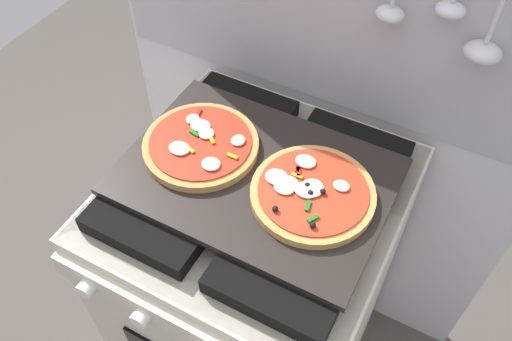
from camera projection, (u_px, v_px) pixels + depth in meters
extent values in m
cube|color=silver|center=(317.00, 122.00, 1.36)|extent=(1.10, 0.03, 1.55)
ellipsoid|color=silver|center=(390.00, 14.00, 1.00)|extent=(0.06, 0.05, 0.03)
ellipsoid|color=silver|center=(450.00, 10.00, 0.94)|extent=(0.05, 0.05, 0.03)
ellipsoid|color=silver|center=(482.00, 53.00, 0.96)|extent=(0.07, 0.06, 0.04)
cube|color=beige|center=(256.00, 288.00, 1.43)|extent=(0.60, 0.60, 0.86)
cube|color=black|center=(256.00, 193.00, 1.11)|extent=(0.59, 0.59, 0.01)
cube|color=black|center=(199.00, 161.00, 1.13)|extent=(0.24, 0.51, 0.04)
cube|color=black|center=(318.00, 211.00, 1.05)|extent=(0.24, 0.51, 0.04)
cube|color=beige|center=(177.00, 326.00, 0.97)|extent=(0.58, 0.02, 0.07)
cylinder|color=silver|center=(86.00, 289.00, 1.02)|extent=(0.04, 0.02, 0.04)
cylinder|color=silver|center=(140.00, 319.00, 0.98)|extent=(0.04, 0.02, 0.04)
cube|color=black|center=(256.00, 176.00, 1.07)|extent=(0.54, 0.38, 0.02)
cylinder|color=#C18947|center=(201.00, 145.00, 1.10)|extent=(0.24, 0.24, 0.02)
cylinder|color=#B72D19|center=(200.00, 142.00, 1.09)|extent=(0.22, 0.22, 0.00)
ellipsoid|color=#F4EACC|center=(238.00, 140.00, 1.09)|extent=(0.03, 0.03, 0.01)
ellipsoid|color=#F4EACC|center=(206.00, 133.00, 1.10)|extent=(0.03, 0.03, 0.01)
ellipsoid|color=#F4EACC|center=(211.00, 164.00, 1.04)|extent=(0.04, 0.04, 0.01)
ellipsoid|color=#F4EACC|center=(179.00, 148.00, 1.07)|extent=(0.05, 0.04, 0.01)
ellipsoid|color=#F4EACC|center=(201.00, 125.00, 1.11)|extent=(0.05, 0.04, 0.01)
ellipsoid|color=#F4EACC|center=(193.00, 119.00, 1.13)|extent=(0.03, 0.03, 0.01)
cube|color=gold|center=(212.00, 140.00, 1.09)|extent=(0.02, 0.02, 0.00)
cube|color=red|center=(198.00, 113.00, 1.14)|extent=(0.01, 0.03, 0.00)
cube|color=red|center=(206.00, 135.00, 1.10)|extent=(0.03, 0.01, 0.00)
cube|color=gold|center=(190.00, 149.00, 1.07)|extent=(0.03, 0.01, 0.00)
cube|color=#19721E|center=(194.00, 133.00, 1.10)|extent=(0.03, 0.01, 0.00)
cube|color=gold|center=(234.00, 155.00, 1.06)|extent=(0.02, 0.01, 0.00)
cylinder|color=tan|center=(313.00, 194.00, 1.02)|extent=(0.24, 0.24, 0.02)
cylinder|color=red|center=(313.00, 190.00, 1.01)|extent=(0.22, 0.22, 0.00)
ellipsoid|color=#F4EACC|center=(306.00, 190.00, 1.00)|extent=(0.05, 0.04, 0.01)
ellipsoid|color=#F4EACC|center=(313.00, 187.00, 1.01)|extent=(0.04, 0.05, 0.01)
ellipsoid|color=#F4EACC|center=(342.00, 186.00, 1.01)|extent=(0.03, 0.03, 0.01)
ellipsoid|color=#F4EACC|center=(277.00, 177.00, 1.02)|extent=(0.05, 0.04, 0.01)
ellipsoid|color=#F4EACC|center=(306.00, 161.00, 1.05)|extent=(0.04, 0.04, 0.01)
ellipsoid|color=#F4EACC|center=(284.00, 187.00, 1.00)|extent=(0.04, 0.04, 0.01)
ellipsoid|color=#F4EACC|center=(290.00, 182.00, 1.01)|extent=(0.03, 0.03, 0.01)
cube|color=#19721E|center=(308.00, 206.00, 0.98)|extent=(0.01, 0.03, 0.00)
sphere|color=black|center=(310.00, 193.00, 0.99)|extent=(0.01, 0.01, 0.01)
sphere|color=black|center=(313.00, 225.00, 0.95)|extent=(0.01, 0.01, 0.01)
cube|color=red|center=(298.00, 168.00, 1.04)|extent=(0.01, 0.03, 0.00)
cube|color=#19721E|center=(313.00, 218.00, 0.96)|extent=(0.02, 0.02, 0.00)
sphere|color=black|center=(307.00, 186.00, 1.00)|extent=(0.01, 0.01, 0.01)
cube|color=red|center=(298.00, 172.00, 1.03)|extent=(0.02, 0.02, 0.00)
cube|color=gold|center=(297.00, 176.00, 1.02)|extent=(0.02, 0.01, 0.00)
sphere|color=black|center=(275.00, 209.00, 0.97)|extent=(0.01, 0.01, 0.01)
sphere|color=black|center=(323.00, 191.00, 1.00)|extent=(0.01, 0.01, 0.01)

